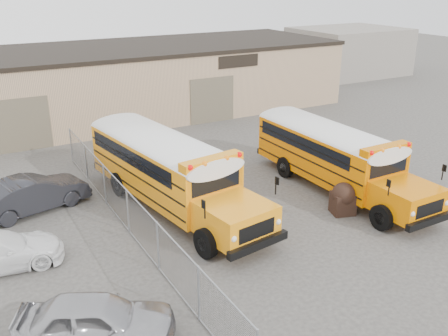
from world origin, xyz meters
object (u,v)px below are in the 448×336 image
car_dark (33,194)px  tarp_bundle (343,198)px  school_bus_right (260,121)px  school_bus_left (102,130)px  car_silver (96,321)px

car_dark → tarp_bundle: bearing=-135.4°
school_bus_right → car_dark: bearing=-171.4°
school_bus_right → car_dark: 12.66m
tarp_bundle → car_dark: 12.87m
school_bus_left → school_bus_right: (8.25, -2.22, -0.11)m
school_bus_left → car_dark: bearing=-135.8°
school_bus_right → car_silver: bearing=-138.1°
tarp_bundle → car_silver: 11.41m
school_bus_right → car_dark: school_bus_right is taller
school_bus_right → car_silver: 16.77m
school_bus_left → tarp_bundle: bearing=-57.2°
tarp_bundle → car_dark: (-11.09, 6.52, 0.06)m
tarp_bundle → car_silver: bearing=-166.0°
school_bus_right → car_silver: school_bus_right is taller
school_bus_left → tarp_bundle: school_bus_left is taller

